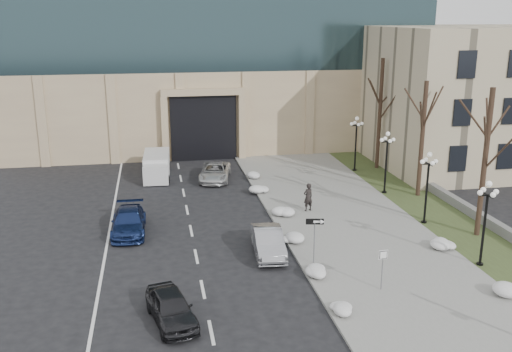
# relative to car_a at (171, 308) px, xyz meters

# --- Properties ---
(ground) EXTENTS (160.00, 160.00, 0.00)m
(ground) POSITION_rel_car_a_xyz_m (8.11, -3.18, -0.69)
(ground) COLOR black
(ground) RESTS_ON ground
(sidewalk) EXTENTS (9.00, 40.00, 0.12)m
(sidewalk) POSITION_rel_car_a_xyz_m (11.61, 10.82, -0.63)
(sidewalk) COLOR gray
(sidewalk) RESTS_ON ground
(curb) EXTENTS (0.30, 40.00, 0.14)m
(curb) POSITION_rel_car_a_xyz_m (7.11, 10.82, -0.62)
(curb) COLOR gray
(curb) RESTS_ON ground
(grass_strip) EXTENTS (4.00, 40.00, 0.10)m
(grass_strip) POSITION_rel_car_a_xyz_m (18.11, 10.82, -0.64)
(grass_strip) COLOR #374221
(grass_strip) RESTS_ON ground
(stone_wall) EXTENTS (0.50, 30.00, 0.70)m
(stone_wall) POSITION_rel_car_a_xyz_m (20.11, 12.82, -0.34)
(stone_wall) COLOR slate
(stone_wall) RESTS_ON ground
(classical_building) EXTENTS (22.00, 18.12, 12.00)m
(classical_building) POSITION_rel_car_a_xyz_m (30.11, 24.80, 5.31)
(classical_building) COLOR tan
(classical_building) RESTS_ON ground
(car_a) EXTENTS (2.50, 4.34, 1.39)m
(car_a) POSITION_rel_car_a_xyz_m (0.00, 0.00, 0.00)
(car_a) COLOR black
(car_a) RESTS_ON ground
(car_b) EXTENTS (1.86, 4.59, 1.48)m
(car_b) POSITION_rel_car_a_xyz_m (5.61, 6.44, 0.05)
(car_b) COLOR #95969B
(car_b) RESTS_ON ground
(car_c) EXTENTS (2.09, 4.96, 1.43)m
(car_c) POSITION_rel_car_a_xyz_m (-2.16, 11.18, 0.02)
(car_c) COLOR navy
(car_c) RESTS_ON ground
(car_d) EXTENTS (3.25, 5.32, 1.38)m
(car_d) POSITION_rel_car_a_xyz_m (4.35, 21.82, -0.01)
(car_d) COLOR silver
(car_d) RESTS_ON ground
(car_e) EXTENTS (2.07, 4.07, 1.33)m
(car_e) POSITION_rel_car_a_xyz_m (-0.43, 22.76, -0.03)
(car_e) COLOR #303035
(car_e) RESTS_ON ground
(pedestrian) EXTENTS (0.82, 0.67, 1.93)m
(pedestrian) POSITION_rel_car_a_xyz_m (9.67, 12.86, 0.39)
(pedestrian) COLOR black
(pedestrian) RESTS_ON sidewalk
(box_truck) EXTENTS (2.30, 5.96, 1.86)m
(box_truck) POSITION_rel_car_a_xyz_m (-0.28, 23.69, 0.21)
(box_truck) COLOR silver
(box_truck) RESTS_ON ground
(one_way_sign) EXTENTS (0.99, 0.35, 2.66)m
(one_way_sign) POSITION_rel_car_a_xyz_m (7.87, 4.48, 1.51)
(one_way_sign) COLOR slate
(one_way_sign) RESTS_ON ground
(keep_sign) EXTENTS (0.46, 0.08, 2.16)m
(keep_sign) POSITION_rel_car_a_xyz_m (10.11, 1.05, 0.89)
(keep_sign) COLOR slate
(keep_sign) RESTS_ON ground
(snow_clump_b) EXTENTS (1.10, 1.60, 0.36)m
(snow_clump_b) POSITION_rel_car_a_xyz_m (7.65, -0.89, -0.39)
(snow_clump_b) COLOR silver
(snow_clump_b) RESTS_ON sidewalk
(snow_clump_c) EXTENTS (1.10, 1.60, 0.36)m
(snow_clump_c) POSITION_rel_car_a_xyz_m (7.61, 3.39, -0.39)
(snow_clump_c) COLOR silver
(snow_clump_c) RESTS_ON sidewalk
(snow_clump_d) EXTENTS (1.10, 1.60, 0.36)m
(snow_clump_d) POSITION_rel_car_a_xyz_m (7.30, 7.97, -0.39)
(snow_clump_d) COLOR silver
(snow_clump_d) RESTS_ON sidewalk
(snow_clump_e) EXTENTS (1.10, 1.60, 0.36)m
(snow_clump_e) POSITION_rel_car_a_xyz_m (7.79, 12.44, -0.39)
(snow_clump_e) COLOR silver
(snow_clump_e) RESTS_ON sidewalk
(snow_clump_f) EXTENTS (1.10, 1.60, 0.36)m
(snow_clump_f) POSITION_rel_car_a_xyz_m (7.23, 17.85, -0.39)
(snow_clump_f) COLOR silver
(snow_clump_f) RESTS_ON sidewalk
(snow_clump_g) EXTENTS (1.10, 1.60, 0.36)m
(snow_clump_g) POSITION_rel_car_a_xyz_m (7.62, 21.41, -0.39)
(snow_clump_g) COLOR silver
(snow_clump_g) RESTS_ON sidewalk
(snow_clump_h) EXTENTS (1.10, 1.60, 0.36)m
(snow_clump_h) POSITION_rel_car_a_xyz_m (15.72, -0.23, -0.39)
(snow_clump_h) COLOR silver
(snow_clump_h) RESTS_ON sidewalk
(snow_clump_i) EXTENTS (1.10, 1.60, 0.36)m
(snow_clump_i) POSITION_rel_car_a_xyz_m (15.56, 5.32, -0.39)
(snow_clump_i) COLOR silver
(snow_clump_i) RESTS_ON sidewalk
(lamppost_a) EXTENTS (1.18, 1.18, 4.76)m
(lamppost_a) POSITION_rel_car_a_xyz_m (16.41, 2.82, 2.38)
(lamppost_a) COLOR black
(lamppost_a) RESTS_ON ground
(lamppost_b) EXTENTS (1.18, 1.18, 4.76)m
(lamppost_b) POSITION_rel_car_a_xyz_m (16.41, 9.32, 2.38)
(lamppost_b) COLOR black
(lamppost_b) RESTS_ON ground
(lamppost_c) EXTENTS (1.18, 1.18, 4.76)m
(lamppost_c) POSITION_rel_car_a_xyz_m (16.41, 15.82, 2.38)
(lamppost_c) COLOR black
(lamppost_c) RESTS_ON ground
(lamppost_d) EXTENTS (1.18, 1.18, 4.76)m
(lamppost_d) POSITION_rel_car_a_xyz_m (16.41, 22.32, 2.38)
(lamppost_d) COLOR black
(lamppost_d) RESTS_ON ground
(tree_near) EXTENTS (3.20, 3.20, 9.00)m
(tree_near) POSITION_rel_car_a_xyz_m (18.61, 6.82, 5.13)
(tree_near) COLOR black
(tree_near) RESTS_ON ground
(tree_mid) EXTENTS (3.20, 3.20, 8.50)m
(tree_mid) POSITION_rel_car_a_xyz_m (18.61, 14.82, 4.81)
(tree_mid) COLOR black
(tree_mid) RESTS_ON ground
(tree_far) EXTENTS (3.20, 3.20, 9.50)m
(tree_far) POSITION_rel_car_a_xyz_m (18.61, 22.82, 5.46)
(tree_far) COLOR black
(tree_far) RESTS_ON ground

